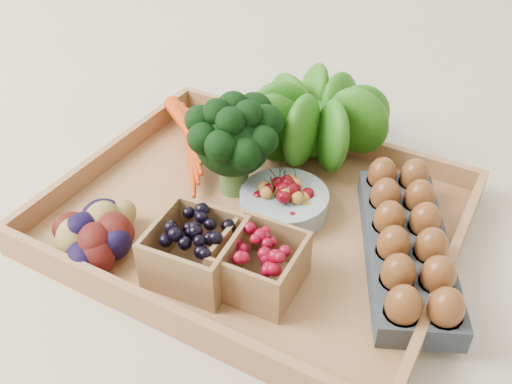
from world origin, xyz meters
The scene contains 10 objects.
ground centered at (0.00, 0.00, 0.00)m, with size 4.00×4.00×0.00m, color beige.
tray centered at (0.00, 0.00, 0.01)m, with size 0.55×0.45×0.01m, color #B07A4A.
carrots centered at (-0.16, 0.08, 0.04)m, with size 0.19×0.13×0.04m, color red, non-canonical shape.
lettuce centered at (0.01, 0.20, 0.09)m, with size 0.15×0.15×0.15m, color #104C0B.
broccoli centered at (-0.06, 0.04, 0.07)m, with size 0.14×0.14×0.11m, color black, non-canonical shape.
cherry_bowl centered at (0.03, 0.03, 0.03)m, with size 0.13×0.13×0.03m, color #8C9EA5.
egg_carton centered at (0.21, 0.02, 0.03)m, with size 0.10×0.29×0.03m, color #373D46.
potatoes centered at (-0.15, -0.16, 0.05)m, with size 0.14×0.14×0.08m, color #3C0C09, non-canonical shape.
punnet_blackberry centered at (-0.01, -0.13, 0.05)m, with size 0.11×0.11×0.07m, color black.
punnet_raspberry centered at (0.07, -0.11, 0.05)m, with size 0.10×0.10×0.07m, color maroon.
Camera 1 is at (0.30, -0.55, 0.55)m, focal length 40.00 mm.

